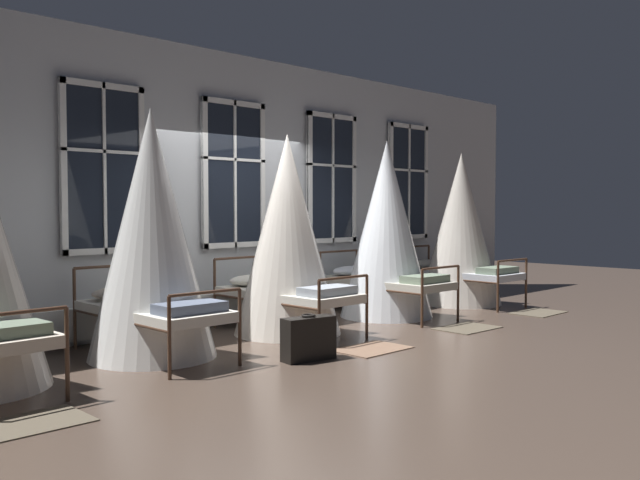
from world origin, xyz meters
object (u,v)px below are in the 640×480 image
Objects in this scene: cot_second at (152,237)px; suitcase_dark at (308,338)px; cot_third at (287,237)px; cot_fourth at (386,231)px; cot_fifth at (461,231)px.

cot_second reaches higher than suitcase_dark.
cot_second is 1.92m from suitcase_dark.
cot_fourth is at bearing -90.00° from cot_third.
cot_third is 0.98× the size of cot_fourth.
cot_fifth is (3.77, 0.01, -0.01)m from cot_third.
cot_second is 4.39× the size of suitcase_dark.
cot_fourth is (3.81, 0.04, -0.03)m from cot_second.
cot_second is 1.06× the size of cot_fifth.
cot_third is 1.91m from cot_fourth.
cot_fifth is 4.90m from suitcase_dark.
suitcase_dark is at bearing 106.98° from cot_fifth.
cot_fifth is at bearing -89.17° from cot_second.
cot_fourth is (1.91, 0.01, 0.03)m from cot_third.
cot_second is 5.67m from cot_fifth.
cot_fifth reaches higher than suitcase_dark.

